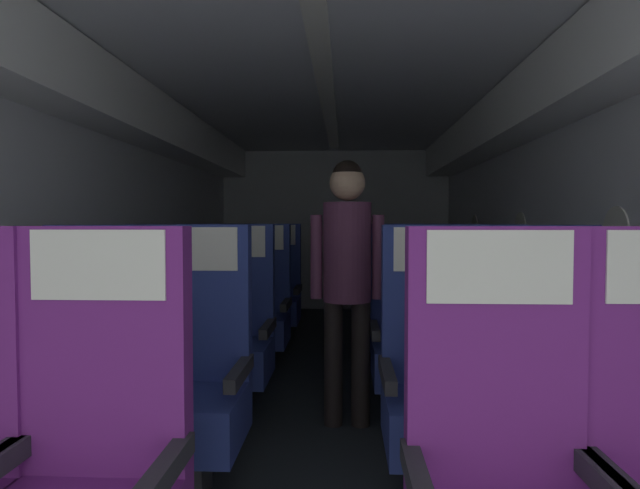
# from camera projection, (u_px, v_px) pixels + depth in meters

# --- Properties ---
(ground) EXTENTS (3.37, 7.92, 0.02)m
(ground) POSITION_uv_depth(u_px,v_px,m) (324.00, 399.00, 3.62)
(ground) COLOR #23282D
(fuselage_shell) EXTENTS (3.25, 7.57, 2.24)m
(fuselage_shell) POSITION_uv_depth(u_px,v_px,m) (326.00, 165.00, 3.81)
(fuselage_shell) COLOR silver
(fuselage_shell) RESTS_ON ground
(seat_a_left_aisle) EXTENTS (0.52, 0.50, 1.18)m
(seat_a_left_aisle) POSITION_uv_depth(u_px,v_px,m) (86.00, 482.00, 1.44)
(seat_a_left_aisle) COLOR #38383D
(seat_a_left_aisle) RESTS_ON ground
(seat_b_left_window) EXTENTS (0.52, 0.50, 1.18)m
(seat_b_left_window) POSITION_uv_depth(u_px,v_px,m) (86.00, 377.00, 2.42)
(seat_b_left_window) COLOR #38383D
(seat_b_left_window) RESTS_ON ground
(seat_b_left_aisle) EXTENTS (0.52, 0.50, 1.18)m
(seat_b_left_aisle) POSITION_uv_depth(u_px,v_px,m) (191.00, 380.00, 2.37)
(seat_b_left_aisle) COLOR #38383D
(seat_b_left_aisle) RESTS_ON ground
(seat_b_right_aisle) EXTENTS (0.52, 0.50, 1.18)m
(seat_b_right_aisle) POSITION_uv_depth(u_px,v_px,m) (551.00, 385.00, 2.30)
(seat_b_right_aisle) COLOR #38383D
(seat_b_right_aisle) RESTS_ON ground
(seat_b_right_window) EXTENTS (0.52, 0.50, 1.18)m
(seat_b_right_window) POSITION_uv_depth(u_px,v_px,m) (439.00, 383.00, 2.33)
(seat_b_right_window) COLOR #38383D
(seat_b_right_window) RESTS_ON ground
(seat_c_left_window) EXTENTS (0.52, 0.50, 1.18)m
(seat_c_left_window) POSITION_uv_depth(u_px,v_px,m) (159.00, 334.00, 3.35)
(seat_c_left_window) COLOR #38383D
(seat_c_left_window) RESTS_ON ground
(seat_c_left_aisle) EXTENTS (0.52, 0.50, 1.18)m
(seat_c_left_aisle) POSITION_uv_depth(u_px,v_px,m) (233.00, 334.00, 3.34)
(seat_c_left_aisle) COLOR #38383D
(seat_c_left_aisle) RESTS_ON ground
(seat_c_right_aisle) EXTENTS (0.52, 0.50, 1.18)m
(seat_c_right_aisle) POSITION_uv_depth(u_px,v_px,m) (491.00, 337.00, 3.28)
(seat_c_right_aisle) COLOR #38383D
(seat_c_right_aisle) RESTS_ON ground
(seat_c_right_window) EXTENTS (0.52, 0.50, 1.18)m
(seat_c_right_window) POSITION_uv_depth(u_px,v_px,m) (411.00, 336.00, 3.28)
(seat_c_right_window) COLOR #38383D
(seat_c_right_window) RESTS_ON ground
(seat_d_left_window) EXTENTS (0.52, 0.50, 1.18)m
(seat_d_left_window) POSITION_uv_depth(u_px,v_px,m) (200.00, 309.00, 4.33)
(seat_d_left_window) COLOR #38383D
(seat_d_left_window) RESTS_ON ground
(seat_d_left_aisle) EXTENTS (0.52, 0.50, 1.18)m
(seat_d_left_aisle) POSITION_uv_depth(u_px,v_px,m) (258.00, 310.00, 4.29)
(seat_d_left_aisle) COLOR #38383D
(seat_d_left_aisle) RESTS_ON ground
(seat_d_right_aisle) EXTENTS (0.52, 0.50, 1.18)m
(seat_d_right_aisle) POSITION_uv_depth(u_px,v_px,m) (459.00, 311.00, 4.23)
(seat_d_right_aisle) COLOR #38383D
(seat_d_right_aisle) RESTS_ON ground
(seat_d_right_window) EXTENTS (0.52, 0.50, 1.18)m
(seat_d_right_window) POSITION_uv_depth(u_px,v_px,m) (398.00, 311.00, 4.24)
(seat_d_right_window) COLOR #38383D
(seat_d_right_window) RESTS_ON ground
(seat_e_left_window) EXTENTS (0.52, 0.50, 1.18)m
(seat_e_left_window) POSITION_uv_depth(u_px,v_px,m) (226.00, 294.00, 5.26)
(seat_e_left_window) COLOR #38383D
(seat_e_left_window) RESTS_ON ground
(seat_e_left_aisle) EXTENTS (0.52, 0.50, 1.18)m
(seat_e_left_aisle) POSITION_uv_depth(u_px,v_px,m) (275.00, 294.00, 5.24)
(seat_e_left_aisle) COLOR #38383D
(seat_e_left_aisle) RESTS_ON ground
(seat_e_right_aisle) EXTENTS (0.52, 0.50, 1.18)m
(seat_e_right_aisle) POSITION_uv_depth(u_px,v_px,m) (437.00, 295.00, 5.17)
(seat_e_right_aisle) COLOR #38383D
(seat_e_right_aisle) RESTS_ON ground
(seat_e_right_window) EXTENTS (0.52, 0.50, 1.18)m
(seat_e_right_window) POSITION_uv_depth(u_px,v_px,m) (387.00, 295.00, 5.18)
(seat_e_right_window) COLOR #38383D
(seat_e_right_window) RESTS_ON ground
(flight_attendant) EXTENTS (0.43, 0.28, 1.56)m
(flight_attendant) POSITION_uv_depth(u_px,v_px,m) (347.00, 264.00, 3.10)
(flight_attendant) COLOR black
(flight_attendant) RESTS_ON ground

